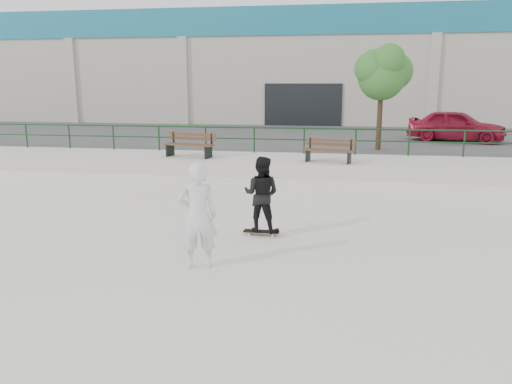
% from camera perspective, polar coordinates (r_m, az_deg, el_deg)
% --- Properties ---
extents(ground, '(120.00, 120.00, 0.00)m').
position_cam_1_polar(ground, '(9.74, -4.96, -7.18)').
color(ground, beige).
rests_on(ground, ground).
extents(ledge, '(30.00, 3.00, 0.50)m').
position_cam_1_polar(ledge, '(18.77, 2.15, 3.18)').
color(ledge, beige).
rests_on(ledge, ground).
extents(parking_strip, '(60.00, 14.00, 0.50)m').
position_cam_1_polar(parking_strip, '(27.15, 4.42, 6.01)').
color(parking_strip, '#3A3A3A').
rests_on(parking_strip, ground).
extents(railing, '(28.00, 0.06, 1.03)m').
position_cam_1_polar(railing, '(19.92, 2.65, 6.59)').
color(railing, '#153B1C').
rests_on(railing, ledge).
extents(commercial_building, '(44.20, 16.33, 8.00)m').
position_cam_1_polar(commercial_building, '(40.97, 6.29, 14.18)').
color(commercial_building, '#B4ACA1').
rests_on(commercial_building, ground).
extents(bench_left, '(2.04, 0.96, 0.90)m').
position_cam_1_polar(bench_left, '(19.06, -7.59, 5.34)').
color(bench_left, '#4D2F1A').
rests_on(bench_left, ledge).
extents(bench_right, '(1.85, 0.87, 0.82)m').
position_cam_1_polar(bench_right, '(17.83, 8.33, 4.69)').
color(bench_right, '#4D2F1A').
rests_on(bench_right, ledge).
extents(tree, '(2.40, 2.14, 4.27)m').
position_cam_1_polar(tree, '(21.47, 14.29, 13.22)').
color(tree, '#3D2E1E').
rests_on(tree, parking_strip).
extents(red_car, '(4.73, 3.07, 1.50)m').
position_cam_1_polar(red_car, '(25.81, 21.91, 7.06)').
color(red_car, maroon).
rests_on(red_car, parking_strip).
extents(skateboard, '(0.78, 0.22, 0.09)m').
position_cam_1_polar(skateboard, '(10.91, 0.61, -4.56)').
color(skateboard, black).
rests_on(skateboard, ground).
extents(standing_skater, '(0.88, 0.73, 1.64)m').
position_cam_1_polar(standing_skater, '(10.70, 0.62, -0.25)').
color(standing_skater, black).
rests_on(standing_skater, skateboard).
extents(seated_skater, '(0.81, 0.66, 1.91)m').
position_cam_1_polar(seated_skater, '(8.87, -6.70, -2.70)').
color(seated_skater, silver).
rests_on(seated_skater, ground).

